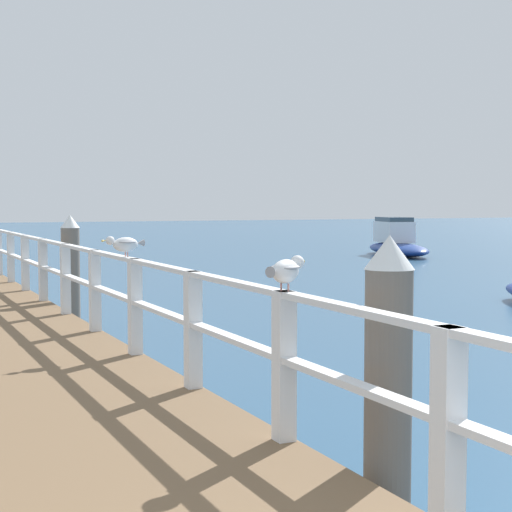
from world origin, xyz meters
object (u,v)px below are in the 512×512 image
dock_piling_near (388,381)px  dock_piling_far (71,271)px  boat_1 (397,243)px  seagull_background (125,244)px  seagull_foreground (286,270)px

dock_piling_near → dock_piling_far: bearing=90.0°
dock_piling_far → boat_1: bearing=40.0°
dock_piling_far → seagull_background: bearing=-95.1°
dock_piling_far → seagull_foreground: size_ratio=4.26×
dock_piling_far → seagull_background: 4.43m
boat_1 → dock_piling_near: bearing=-110.3°
seagull_background → seagull_foreground: bearing=167.6°
dock_piling_near → boat_1: 25.19m
seagull_foreground → boat_1: bearing=106.6°
seagull_foreground → boat_1: 24.95m
boat_1 → seagull_background: bearing=-117.4°
seagull_foreground → seagull_background: 3.59m
dock_piling_far → dock_piling_near: bearing=-90.0°
seagull_foreground → dock_piling_far: bearing=140.2°
dock_piling_near → dock_piling_far: 8.54m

